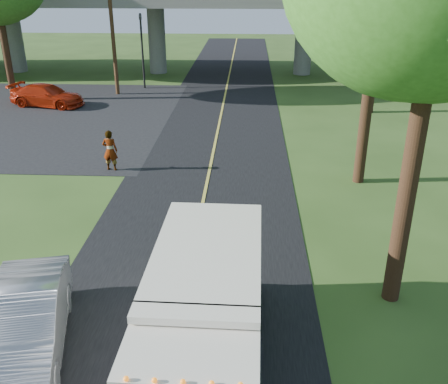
# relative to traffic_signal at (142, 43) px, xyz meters

# --- Properties ---
(ground) EXTENTS (120.00, 120.00, 0.00)m
(ground) POSITION_rel_traffic_signal_xyz_m (6.00, -26.00, -3.20)
(ground) COLOR #304C1B
(ground) RESTS_ON ground
(road) EXTENTS (7.00, 90.00, 0.02)m
(road) POSITION_rel_traffic_signal_xyz_m (6.00, -16.00, -3.19)
(road) COLOR black
(road) RESTS_ON ground
(parking_lot) EXTENTS (16.00, 18.00, 0.01)m
(parking_lot) POSITION_rel_traffic_signal_xyz_m (-5.00, -8.00, -3.19)
(parking_lot) COLOR black
(parking_lot) RESTS_ON ground
(lane_line) EXTENTS (0.12, 90.00, 0.01)m
(lane_line) POSITION_rel_traffic_signal_xyz_m (6.00, -16.00, -3.17)
(lane_line) COLOR gold
(lane_line) RESTS_ON road
(overpass) EXTENTS (54.00, 10.00, 7.30)m
(overpass) POSITION_rel_traffic_signal_xyz_m (6.00, 6.00, 1.36)
(overpass) COLOR slate
(overpass) RESTS_ON ground
(traffic_signal) EXTENTS (0.18, 0.22, 5.20)m
(traffic_signal) POSITION_rel_traffic_signal_xyz_m (0.00, 0.00, 0.00)
(traffic_signal) COLOR black
(traffic_signal) RESTS_ON ground
(utility_pole) EXTENTS (1.60, 0.26, 9.00)m
(utility_pole) POSITION_rel_traffic_signal_xyz_m (-1.50, -2.00, 1.40)
(utility_pole) COLOR #472D19
(utility_pole) RESTS_ON ground
(step_van) EXTENTS (2.42, 6.30, 2.62)m
(step_van) POSITION_rel_traffic_signal_xyz_m (6.81, -27.78, -1.77)
(step_van) COLOR silver
(step_van) RESTS_ON ground
(red_sedan) EXTENTS (4.98, 2.81, 1.36)m
(red_sedan) POSITION_rel_traffic_signal_xyz_m (-5.12, -5.49, -2.52)
(red_sedan) COLOR #A01F09
(red_sedan) RESTS_ON ground
(silver_sedan) EXTENTS (2.76, 5.01, 1.56)m
(silver_sedan) POSITION_rel_traffic_signal_xyz_m (2.75, -27.55, -2.42)
(silver_sedan) COLOR gray
(silver_sedan) RESTS_ON ground
(pedestrian) EXTENTS (0.69, 0.49, 1.79)m
(pedestrian) POSITION_rel_traffic_signal_xyz_m (1.75, -16.27, -2.30)
(pedestrian) COLOR gray
(pedestrian) RESTS_ON ground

